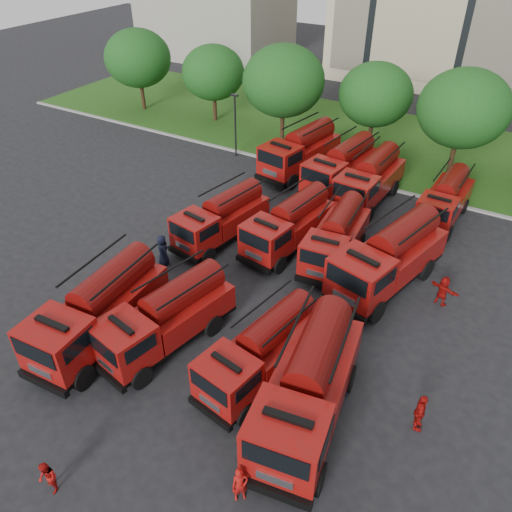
{
  "coord_description": "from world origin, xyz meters",
  "views": [
    {
      "loc": [
        10.92,
        -15.19,
        17.29
      ],
      "look_at": [
        -0.06,
        3.52,
        1.8
      ],
      "focal_mm": 35.0,
      "sensor_mm": 36.0,
      "label": 1
    }
  ],
  "objects_px": {
    "firefighter_2": "(415,427)",
    "firefighter_3": "(332,402)",
    "fire_truck_11": "(445,199)",
    "fire_truck_9": "(342,167)",
    "fire_truck_5": "(289,224)",
    "firefighter_5": "(439,303)",
    "firefighter_0": "(240,497)",
    "fire_truck_7": "(389,257)",
    "fire_truck_6": "(336,237)",
    "fire_truck_10": "(370,180)",
    "fire_truck_0": "(99,310)",
    "fire_truck_4": "(222,218)",
    "fire_truck_1": "(167,317)",
    "firefighter_1": "(53,490)",
    "firefighter_4": "(165,264)",
    "fire_truck_8": "(301,151)",
    "fire_truck_3": "(308,385)",
    "fire_truck_2": "(262,350)"
  },
  "relations": [
    {
      "from": "fire_truck_6",
      "to": "firefighter_5",
      "type": "relative_size",
      "value": 4.04
    },
    {
      "from": "fire_truck_8",
      "to": "fire_truck_10",
      "type": "distance_m",
      "value": 6.45
    },
    {
      "from": "fire_truck_7",
      "to": "firefighter_3",
      "type": "height_order",
      "value": "fire_truck_7"
    },
    {
      "from": "fire_truck_9",
      "to": "firefighter_4",
      "type": "xyz_separation_m",
      "value": [
        -5.14,
        -14.0,
        -1.69
      ]
    },
    {
      "from": "fire_truck_5",
      "to": "fire_truck_1",
      "type": "bearing_deg",
      "value": -88.3
    },
    {
      "from": "fire_truck_4",
      "to": "fire_truck_7",
      "type": "height_order",
      "value": "fire_truck_7"
    },
    {
      "from": "fire_truck_6",
      "to": "firefighter_1",
      "type": "distance_m",
      "value": 18.65
    },
    {
      "from": "fire_truck_6",
      "to": "firefighter_5",
      "type": "distance_m",
      "value": 6.65
    },
    {
      "from": "fire_truck_3",
      "to": "fire_truck_11",
      "type": "bearing_deg",
      "value": 78.06
    },
    {
      "from": "fire_truck_5",
      "to": "firefighter_4",
      "type": "height_order",
      "value": "fire_truck_5"
    },
    {
      "from": "fire_truck_5",
      "to": "firefighter_3",
      "type": "distance_m",
      "value": 11.86
    },
    {
      "from": "fire_truck_4",
      "to": "fire_truck_8",
      "type": "distance_m",
      "value": 11.0
    },
    {
      "from": "fire_truck_4",
      "to": "firefighter_3",
      "type": "distance_m",
      "value": 13.66
    },
    {
      "from": "firefighter_2",
      "to": "fire_truck_10",
      "type": "bearing_deg",
      "value": 14.28
    },
    {
      "from": "fire_truck_10",
      "to": "fire_truck_11",
      "type": "bearing_deg",
      "value": 5.29
    },
    {
      "from": "fire_truck_0",
      "to": "fire_truck_4",
      "type": "xyz_separation_m",
      "value": [
        0.15,
        10.09,
        -0.22
      ]
    },
    {
      "from": "firefighter_0",
      "to": "firefighter_1",
      "type": "distance_m",
      "value": 6.78
    },
    {
      "from": "fire_truck_2",
      "to": "fire_truck_9",
      "type": "height_order",
      "value": "fire_truck_9"
    },
    {
      "from": "fire_truck_0",
      "to": "firefighter_4",
      "type": "height_order",
      "value": "fire_truck_0"
    },
    {
      "from": "fire_truck_9",
      "to": "firefighter_1",
      "type": "bearing_deg",
      "value": -81.97
    },
    {
      "from": "firefighter_2",
      "to": "fire_truck_1",
      "type": "bearing_deg",
      "value": 84.25
    },
    {
      "from": "fire_truck_0",
      "to": "firefighter_0",
      "type": "distance_m",
      "value": 10.63
    },
    {
      "from": "fire_truck_11",
      "to": "fire_truck_8",
      "type": "bearing_deg",
      "value": 174.06
    },
    {
      "from": "fire_truck_0",
      "to": "firefighter_4",
      "type": "distance_m",
      "value": 6.55
    },
    {
      "from": "fire_truck_4",
      "to": "fire_truck_8",
      "type": "height_order",
      "value": "fire_truck_8"
    },
    {
      "from": "fire_truck_3",
      "to": "firefighter_2",
      "type": "xyz_separation_m",
      "value": [
        4.08,
        1.69,
        -1.83
      ]
    },
    {
      "from": "fire_truck_8",
      "to": "fire_truck_7",
      "type": "bearing_deg",
      "value": -35.4
    },
    {
      "from": "firefighter_3",
      "to": "firefighter_4",
      "type": "bearing_deg",
      "value": -35.12
    },
    {
      "from": "firefighter_1",
      "to": "firefighter_3",
      "type": "distance_m",
      "value": 11.24
    },
    {
      "from": "fire_truck_4",
      "to": "firefighter_2",
      "type": "distance_m",
      "value": 16.24
    },
    {
      "from": "fire_truck_1",
      "to": "fire_truck_10",
      "type": "xyz_separation_m",
      "value": [
        3.32,
        17.97,
        0.07
      ]
    },
    {
      "from": "firefighter_0",
      "to": "firefighter_2",
      "type": "distance_m",
      "value": 7.56
    },
    {
      "from": "fire_truck_1",
      "to": "firefighter_1",
      "type": "bearing_deg",
      "value": -71.82
    },
    {
      "from": "firefighter_1",
      "to": "firefighter_3",
      "type": "bearing_deg",
      "value": 73.79
    },
    {
      "from": "fire_truck_10",
      "to": "firefighter_5",
      "type": "xyz_separation_m",
      "value": [
        7.16,
        -8.55,
        -1.68
      ]
    },
    {
      "from": "fire_truck_3",
      "to": "firefighter_3",
      "type": "relative_size",
      "value": 4.73
    },
    {
      "from": "firefighter_3",
      "to": "firefighter_5",
      "type": "distance_m",
      "value": 9.05
    },
    {
      "from": "fire_truck_11",
      "to": "fire_truck_9",
      "type": "bearing_deg",
      "value": 176.88
    },
    {
      "from": "fire_truck_1",
      "to": "fire_truck_3",
      "type": "bearing_deg",
      "value": 7.59
    },
    {
      "from": "fire_truck_8",
      "to": "firefighter_0",
      "type": "height_order",
      "value": "fire_truck_8"
    },
    {
      "from": "firefighter_4",
      "to": "fire_truck_1",
      "type": "bearing_deg",
      "value": 161.47
    },
    {
      "from": "fire_truck_0",
      "to": "firefighter_2",
      "type": "bearing_deg",
      "value": 6.26
    },
    {
      "from": "fire_truck_3",
      "to": "fire_truck_7",
      "type": "xyz_separation_m",
      "value": [
        -0.01,
        9.96,
        0.0
      ]
    },
    {
      "from": "fire_truck_7",
      "to": "fire_truck_6",
      "type": "bearing_deg",
      "value": -179.94
    },
    {
      "from": "firefighter_2",
      "to": "firefighter_3",
      "type": "xyz_separation_m",
      "value": [
        -3.4,
        -0.54,
        0.0
      ]
    },
    {
      "from": "fire_truck_0",
      "to": "firefighter_1",
      "type": "height_order",
      "value": "fire_truck_0"
    },
    {
      "from": "fire_truck_8",
      "to": "fire_truck_11",
      "type": "distance_m",
      "value": 11.41
    },
    {
      "from": "fire_truck_7",
      "to": "fire_truck_5",
      "type": "bearing_deg",
      "value": -171.64
    },
    {
      "from": "fire_truck_9",
      "to": "firefighter_4",
      "type": "height_order",
      "value": "fire_truck_9"
    },
    {
      "from": "fire_truck_5",
      "to": "firefighter_5",
      "type": "distance_m",
      "value": 9.5
    }
  ]
}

